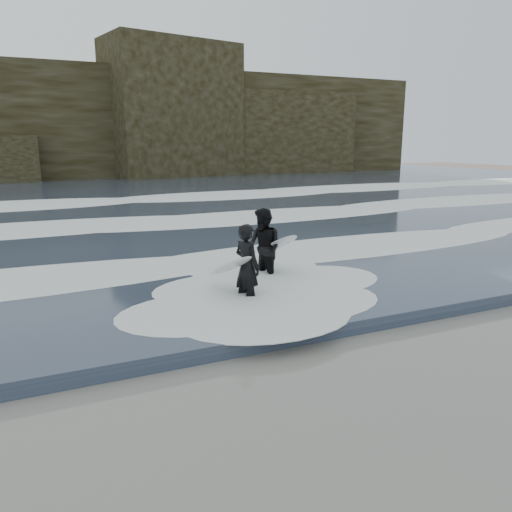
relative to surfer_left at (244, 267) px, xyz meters
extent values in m
plane|color=#7A5C4A|center=(-0.11, -5.34, -0.96)|extent=(120.00, 120.00, 0.00)
cube|color=#2E394D|center=(-0.11, 23.66, -0.81)|extent=(90.00, 52.00, 0.30)
cube|color=black|center=(-0.11, 40.66, 4.04)|extent=(70.00, 9.00, 10.00)
ellipsoid|color=white|center=(-0.11, 3.66, -0.56)|extent=(60.00, 3.20, 0.20)
ellipsoid|color=white|center=(-0.11, 10.66, -0.54)|extent=(60.00, 4.00, 0.24)
ellipsoid|color=white|center=(-0.11, 19.66, -0.51)|extent=(60.00, 4.80, 0.30)
imported|color=black|center=(0.07, -0.01, -0.01)|extent=(0.66, 0.80, 1.90)
ellipsoid|color=white|center=(-0.33, 0.04, 0.03)|extent=(0.66, 1.93, 0.92)
imported|color=black|center=(1.10, 1.33, 0.05)|extent=(0.96, 1.12, 2.00)
ellipsoid|color=white|center=(1.52, 1.33, 0.12)|extent=(0.68, 1.94, 0.88)
camera|label=1|loc=(-4.10, -9.66, 2.69)|focal=35.00mm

